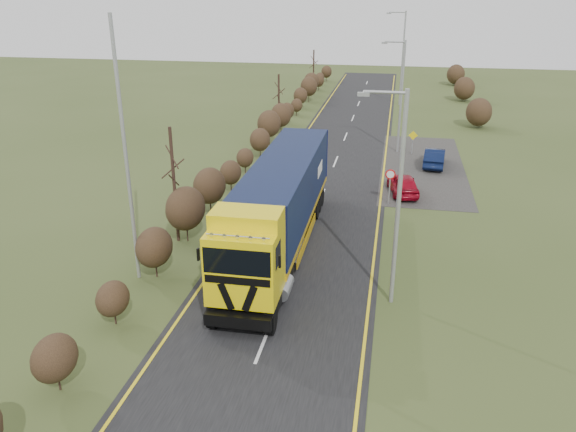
# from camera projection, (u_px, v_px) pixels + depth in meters

# --- Properties ---
(ground) EXTENTS (160.00, 160.00, 0.00)m
(ground) POSITION_uv_depth(u_px,v_px,m) (285.00, 289.00, 24.70)
(ground) COLOR #38471E
(ground) RESTS_ON ground
(road) EXTENTS (8.00, 120.00, 0.02)m
(road) POSITION_uv_depth(u_px,v_px,m) (317.00, 208.00, 33.81)
(road) COLOR black
(road) RESTS_ON ground
(layby) EXTENTS (6.00, 18.00, 0.02)m
(layby) POSITION_uv_depth(u_px,v_px,m) (422.00, 166.00, 41.77)
(layby) COLOR #2C2A27
(layby) RESTS_ON ground
(lane_markings) EXTENTS (7.52, 116.00, 0.01)m
(lane_markings) POSITION_uv_depth(u_px,v_px,m) (316.00, 210.00, 33.52)
(lane_markings) COLOR yellow
(lane_markings) RESTS_ON road
(hedgerow) EXTENTS (2.24, 102.04, 6.05)m
(hedgerow) POSITION_uv_depth(u_px,v_px,m) (210.00, 188.00, 32.33)
(hedgerow) COLOR black
(hedgerow) RESTS_ON ground
(lorry) EXTENTS (3.15, 16.23, 4.52)m
(lorry) POSITION_uv_depth(u_px,v_px,m) (280.00, 202.00, 27.48)
(lorry) COLOR black
(lorry) RESTS_ON ground
(car_red_hatchback) EXTENTS (2.28, 4.13, 1.33)m
(car_red_hatchback) POSITION_uv_depth(u_px,v_px,m) (403.00, 184.00, 35.95)
(car_red_hatchback) COLOR maroon
(car_red_hatchback) RESTS_ON ground
(car_blue_sedan) EXTENTS (1.84, 4.25, 1.36)m
(car_blue_sedan) POSITION_uv_depth(u_px,v_px,m) (435.00, 157.00, 41.60)
(car_blue_sedan) COLOR #091334
(car_blue_sedan) RESTS_ON ground
(streetlight_near) EXTENTS (1.89, 0.18, 8.89)m
(streetlight_near) POSITION_uv_depth(u_px,v_px,m) (397.00, 192.00, 21.88)
(streetlight_near) COLOR #9A9C9F
(streetlight_near) RESTS_ON ground
(streetlight_mid) EXTENTS (1.86, 0.18, 8.72)m
(streetlight_mid) POSITION_uv_depth(u_px,v_px,m) (400.00, 92.00, 43.77)
(streetlight_mid) COLOR #9A9C9F
(streetlight_mid) RESTS_ON ground
(streetlight_far) EXTENTS (2.15, 0.20, 10.14)m
(streetlight_far) POSITION_uv_depth(u_px,v_px,m) (402.00, 54.00, 62.11)
(streetlight_far) COLOR #9A9C9F
(streetlight_far) RESTS_ON ground
(left_pole) EXTENTS (0.16, 0.16, 11.43)m
(left_pole) POSITION_uv_depth(u_px,v_px,m) (126.00, 157.00, 23.56)
(left_pole) COLOR #9A9C9F
(left_pole) RESTS_ON ground
(speed_sign) EXTENTS (0.61, 0.10, 2.22)m
(speed_sign) POSITION_uv_depth(u_px,v_px,m) (390.00, 180.00, 33.88)
(speed_sign) COLOR #9A9C9F
(speed_sign) RESTS_ON ground
(warning_board) EXTENTS (0.72, 0.11, 1.88)m
(warning_board) POSITION_uv_depth(u_px,v_px,m) (413.00, 140.00, 44.56)
(warning_board) COLOR #9A9C9F
(warning_board) RESTS_ON ground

